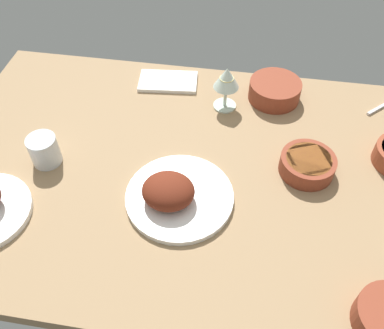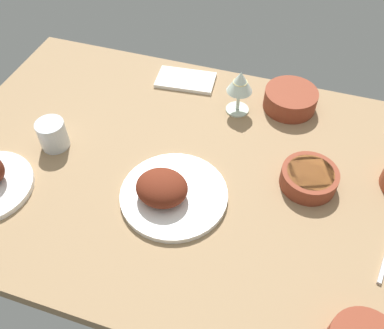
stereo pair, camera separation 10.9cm
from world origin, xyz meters
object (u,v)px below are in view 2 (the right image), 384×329
at_px(bowl_potatoes, 290,99).
at_px(folded_napkin, 186,80).
at_px(wine_glass, 240,84).
at_px(bowl_soup, 309,178).
at_px(plate_center_main, 168,192).
at_px(water_tumbler, 53,135).

xyz_separation_m(bowl_potatoes, folded_napkin, (-0.34, 0.02, -0.03)).
bearing_deg(wine_glass, bowl_soup, -43.01).
bearing_deg(plate_center_main, bowl_potatoes, 62.34).
bearing_deg(bowl_soup, folded_napkin, 144.60).
xyz_separation_m(plate_center_main, folded_napkin, (-0.11, 0.46, -0.02)).
bearing_deg(bowl_soup, water_tumbler, -173.75).
distance_m(wine_glass, folded_napkin, 0.23).
distance_m(bowl_potatoes, folded_napkin, 0.34).
bearing_deg(water_tumbler, bowl_soup, 6.25).
xyz_separation_m(plate_center_main, wine_glass, (0.08, 0.38, 0.07)).
distance_m(plate_center_main, water_tumbler, 0.37).
distance_m(bowl_potatoes, water_tumbler, 0.70).
bearing_deg(bowl_potatoes, bowl_soup, -71.82).
xyz_separation_m(bowl_potatoes, wine_glass, (-0.15, -0.06, 0.07)).
height_order(bowl_potatoes, water_tumbler, water_tumbler).
bearing_deg(wine_glass, water_tumbler, -146.22).
height_order(water_tumbler, folded_napkin, water_tumbler).
height_order(bowl_potatoes, bowl_soup, bowl_potatoes).
bearing_deg(plate_center_main, bowl_soup, 25.19).
bearing_deg(bowl_potatoes, wine_glass, -156.89).
bearing_deg(plate_center_main, water_tumbler, 168.03).
bearing_deg(bowl_soup, bowl_potatoes, 108.18).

